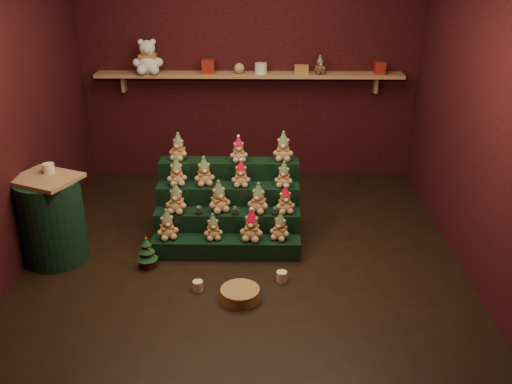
{
  "coord_description": "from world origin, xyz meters",
  "views": [
    {
      "loc": [
        0.2,
        -4.78,
        2.74
      ],
      "look_at": [
        0.11,
        0.25,
        0.52
      ],
      "focal_mm": 40.0,
      "sensor_mm": 36.0,
      "label": 1
    }
  ],
  "objects_px": {
    "snow_globe_a": "(199,210)",
    "white_bear": "(147,52)",
    "riser_tier_front": "(226,247)",
    "brown_bear": "(320,65)",
    "snow_globe_b": "(235,210)",
    "side_table": "(52,219)",
    "mini_christmas_tree": "(147,252)",
    "mug_right": "(282,276)",
    "mug_left": "(198,286)",
    "wicker_basket": "(240,294)",
    "snow_globe_c": "(275,210)"
  },
  "relations": [
    {
      "from": "mug_left",
      "to": "mug_right",
      "type": "height_order",
      "value": "mug_right"
    },
    {
      "from": "snow_globe_a",
      "to": "mini_christmas_tree",
      "type": "bearing_deg",
      "value": -139.85
    },
    {
      "from": "mini_christmas_tree",
      "to": "wicker_basket",
      "type": "xyz_separation_m",
      "value": [
        0.87,
        -0.5,
        -0.11
      ]
    },
    {
      "from": "side_table",
      "to": "brown_bear",
      "type": "height_order",
      "value": "brown_bear"
    },
    {
      "from": "snow_globe_a",
      "to": "white_bear",
      "type": "relative_size",
      "value": 0.19
    },
    {
      "from": "white_bear",
      "to": "wicker_basket",
      "type": "bearing_deg",
      "value": -71.73
    },
    {
      "from": "mug_left",
      "to": "white_bear",
      "type": "bearing_deg",
      "value": 107.63
    },
    {
      "from": "snow_globe_a",
      "to": "snow_globe_b",
      "type": "height_order",
      "value": "snow_globe_a"
    },
    {
      "from": "riser_tier_front",
      "to": "mini_christmas_tree",
      "type": "height_order",
      "value": "mini_christmas_tree"
    },
    {
      "from": "snow_globe_a",
      "to": "snow_globe_b",
      "type": "bearing_deg",
      "value": 0.0
    },
    {
      "from": "riser_tier_front",
      "to": "white_bear",
      "type": "bearing_deg",
      "value": 117.5
    },
    {
      "from": "mini_christmas_tree",
      "to": "mug_right",
      "type": "height_order",
      "value": "mini_christmas_tree"
    },
    {
      "from": "wicker_basket",
      "to": "riser_tier_front",
      "type": "bearing_deg",
      "value": 102.77
    },
    {
      "from": "mug_right",
      "to": "white_bear",
      "type": "xyz_separation_m",
      "value": [
        -1.52,
        2.35,
        1.52
      ]
    },
    {
      "from": "snow_globe_b",
      "to": "white_bear",
      "type": "xyz_separation_m",
      "value": [
        -1.08,
        1.76,
        1.16
      ]
    },
    {
      "from": "riser_tier_front",
      "to": "side_table",
      "type": "distance_m",
      "value": 1.61
    },
    {
      "from": "side_table",
      "to": "mini_christmas_tree",
      "type": "xyz_separation_m",
      "value": [
        0.88,
        -0.14,
        -0.25
      ]
    },
    {
      "from": "mini_christmas_tree",
      "to": "mug_right",
      "type": "bearing_deg",
      "value": -10.17
    },
    {
      "from": "snow_globe_a",
      "to": "mug_left",
      "type": "xyz_separation_m",
      "value": [
        0.06,
        -0.75,
        -0.36
      ]
    },
    {
      "from": "snow_globe_a",
      "to": "white_bear",
      "type": "height_order",
      "value": "white_bear"
    },
    {
      "from": "side_table",
      "to": "mug_left",
      "type": "xyz_separation_m",
      "value": [
        1.38,
        -0.51,
        -0.37
      ]
    },
    {
      "from": "mug_right",
      "to": "brown_bear",
      "type": "bearing_deg",
      "value": 78.67
    },
    {
      "from": "riser_tier_front",
      "to": "brown_bear",
      "type": "distance_m",
      "value": 2.54
    },
    {
      "from": "riser_tier_front",
      "to": "white_bear",
      "type": "xyz_separation_m",
      "value": [
        -1.0,
        1.92,
        1.48
      ]
    },
    {
      "from": "riser_tier_front",
      "to": "white_bear",
      "type": "distance_m",
      "value": 2.62
    },
    {
      "from": "mini_christmas_tree",
      "to": "riser_tier_front",
      "type": "bearing_deg",
      "value": 16.76
    },
    {
      "from": "brown_bear",
      "to": "mug_left",
      "type": "bearing_deg",
      "value": -133.09
    },
    {
      "from": "side_table",
      "to": "mug_left",
      "type": "relative_size",
      "value": 9.38
    },
    {
      "from": "brown_bear",
      "to": "snow_globe_c",
      "type": "bearing_deg",
      "value": -124.32
    },
    {
      "from": "snow_globe_b",
      "to": "brown_bear",
      "type": "bearing_deg",
      "value": 62.85
    },
    {
      "from": "mini_christmas_tree",
      "to": "snow_globe_b",
      "type": "bearing_deg",
      "value": 25.32
    },
    {
      "from": "mini_christmas_tree",
      "to": "brown_bear",
      "type": "distance_m",
      "value": 3.0
    },
    {
      "from": "snow_globe_a",
      "to": "mug_left",
      "type": "bearing_deg",
      "value": -85.46
    },
    {
      "from": "riser_tier_front",
      "to": "snow_globe_b",
      "type": "height_order",
      "value": "snow_globe_b"
    },
    {
      "from": "brown_bear",
      "to": "riser_tier_front",
      "type": "bearing_deg",
      "value": -134.86
    },
    {
      "from": "snow_globe_a",
      "to": "wicker_basket",
      "type": "bearing_deg",
      "value": -64.08
    },
    {
      "from": "mini_christmas_tree",
      "to": "mug_right",
      "type": "xyz_separation_m",
      "value": [
        1.22,
        -0.22,
        -0.11
      ]
    },
    {
      "from": "wicker_basket",
      "to": "brown_bear",
      "type": "height_order",
      "value": "brown_bear"
    },
    {
      "from": "riser_tier_front",
      "to": "snow_globe_a",
      "type": "height_order",
      "value": "snow_globe_a"
    },
    {
      "from": "side_table",
      "to": "wicker_basket",
      "type": "xyz_separation_m",
      "value": [
        1.74,
        -0.64,
        -0.36
      ]
    },
    {
      "from": "snow_globe_c",
      "to": "mug_right",
      "type": "distance_m",
      "value": 0.69
    },
    {
      "from": "snow_globe_a",
      "to": "snow_globe_c",
      "type": "relative_size",
      "value": 1.03
    },
    {
      "from": "side_table",
      "to": "brown_bear",
      "type": "xyz_separation_m",
      "value": [
        2.57,
        2.0,
        1.01
      ]
    },
    {
      "from": "snow_globe_b",
      "to": "mug_left",
      "type": "height_order",
      "value": "snow_globe_b"
    },
    {
      "from": "mini_christmas_tree",
      "to": "white_bear",
      "type": "relative_size",
      "value": 0.66
    },
    {
      "from": "mug_left",
      "to": "brown_bear",
      "type": "bearing_deg",
      "value": 64.62
    },
    {
      "from": "mug_left",
      "to": "snow_globe_a",
      "type": "bearing_deg",
      "value": 94.54
    },
    {
      "from": "snow_globe_b",
      "to": "snow_globe_c",
      "type": "bearing_deg",
      "value": 0.0
    },
    {
      "from": "riser_tier_front",
      "to": "snow_globe_c",
      "type": "distance_m",
      "value": 0.58
    },
    {
      "from": "snow_globe_b",
      "to": "mug_left",
      "type": "distance_m",
      "value": 0.88
    }
  ]
}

